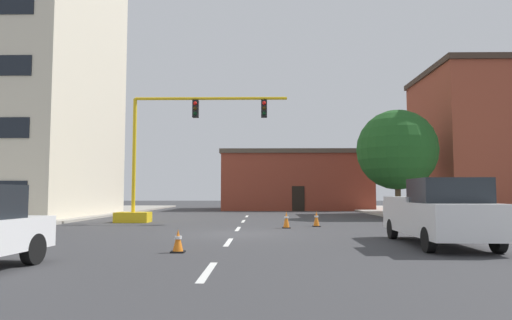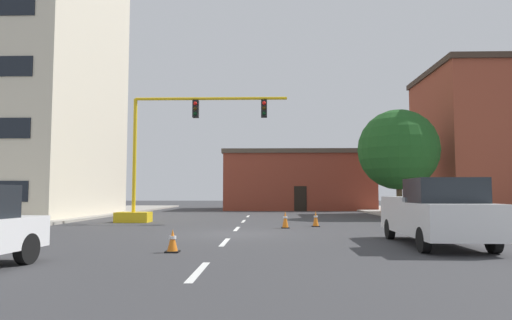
% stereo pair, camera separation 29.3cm
% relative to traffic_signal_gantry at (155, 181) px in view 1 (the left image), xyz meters
% --- Properties ---
extents(ground_plane, '(160.00, 160.00, 0.00)m').
position_rel_traffic_signal_gantry_xyz_m(ground_plane, '(4.73, -6.92, -2.25)').
color(ground_plane, '#38383A').
extents(sidewalk_left, '(6.00, 56.00, 0.14)m').
position_rel_traffic_signal_gantry_xyz_m(sidewalk_left, '(-7.43, 1.08, -2.18)').
color(sidewalk_left, '#9E998E').
rests_on(sidewalk_left, ground_plane).
extents(sidewalk_right, '(6.00, 56.00, 0.14)m').
position_rel_traffic_signal_gantry_xyz_m(sidewalk_right, '(16.88, 1.08, -2.18)').
color(sidewalk_right, '#B2ADA3').
rests_on(sidewalk_right, ground_plane).
extents(lane_stripe_seg_1, '(0.16, 2.40, 0.01)m').
position_rel_traffic_signal_gantry_xyz_m(lane_stripe_seg_1, '(4.73, -15.42, -2.25)').
color(lane_stripe_seg_1, silver).
rests_on(lane_stripe_seg_1, ground_plane).
extents(lane_stripe_seg_2, '(0.16, 2.40, 0.01)m').
position_rel_traffic_signal_gantry_xyz_m(lane_stripe_seg_2, '(4.73, -9.92, -2.25)').
color(lane_stripe_seg_2, silver).
rests_on(lane_stripe_seg_2, ground_plane).
extents(lane_stripe_seg_3, '(0.16, 2.40, 0.01)m').
position_rel_traffic_signal_gantry_xyz_m(lane_stripe_seg_3, '(4.73, -4.42, -2.25)').
color(lane_stripe_seg_3, silver).
rests_on(lane_stripe_seg_3, ground_plane).
extents(lane_stripe_seg_4, '(0.16, 2.40, 0.01)m').
position_rel_traffic_signal_gantry_xyz_m(lane_stripe_seg_4, '(4.73, 1.08, -2.25)').
color(lane_stripe_seg_4, silver).
rests_on(lane_stripe_seg_4, ground_plane).
extents(lane_stripe_seg_5, '(0.16, 2.40, 0.01)m').
position_rel_traffic_signal_gantry_xyz_m(lane_stripe_seg_5, '(4.73, 6.58, -2.25)').
color(lane_stripe_seg_5, silver).
rests_on(lane_stripe_seg_5, ground_plane).
extents(building_tall_left, '(12.65, 13.28, 23.65)m').
position_rel_traffic_signal_gantry_xyz_m(building_tall_left, '(-11.45, 5.38, 9.58)').
color(building_tall_left, beige).
rests_on(building_tall_left, ground_plane).
extents(building_brick_center, '(14.01, 10.08, 5.56)m').
position_rel_traffic_signal_gantry_xyz_m(building_brick_center, '(8.94, 20.71, 0.53)').
color(building_brick_center, brown).
rests_on(building_brick_center, ground_plane).
extents(building_row_right, '(11.43, 9.38, 10.63)m').
position_rel_traffic_signal_gantry_xyz_m(building_row_right, '(23.52, 9.03, 3.07)').
color(building_row_right, brown).
rests_on(building_row_right, ground_plane).
extents(traffic_signal_gantry, '(9.23, 1.20, 6.83)m').
position_rel_traffic_signal_gantry_xyz_m(traffic_signal_gantry, '(0.00, 0.00, 0.00)').
color(traffic_signal_gantry, yellow).
rests_on(traffic_signal_gantry, ground_plane).
extents(tree_right_mid, '(5.14, 5.14, 6.93)m').
position_rel_traffic_signal_gantry_xyz_m(tree_right_mid, '(14.45, 4.70, 2.10)').
color(tree_right_mid, brown).
rests_on(tree_right_mid, ground_plane).
extents(pickup_truck_white, '(2.13, 5.45, 1.99)m').
position_rel_traffic_signal_gantry_xyz_m(pickup_truck_white, '(11.14, -10.69, -1.28)').
color(pickup_truck_white, white).
rests_on(pickup_truck_white, ground_plane).
extents(traffic_cone_roadside_a, '(0.36, 0.36, 0.61)m').
position_rel_traffic_signal_gantry_xyz_m(traffic_cone_roadside_a, '(3.58, -12.48, -1.96)').
color(traffic_cone_roadside_a, black).
rests_on(traffic_cone_roadside_a, ground_plane).
extents(traffic_cone_roadside_b, '(0.36, 0.36, 0.77)m').
position_rel_traffic_signal_gantry_xyz_m(traffic_cone_roadside_b, '(6.88, -3.98, -1.88)').
color(traffic_cone_roadside_b, black).
rests_on(traffic_cone_roadside_b, ground_plane).
extents(traffic_cone_roadside_c, '(0.36, 0.36, 0.74)m').
position_rel_traffic_signal_gantry_xyz_m(traffic_cone_roadside_c, '(8.34, -2.99, -1.89)').
color(traffic_cone_roadside_c, black).
rests_on(traffic_cone_roadside_c, ground_plane).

